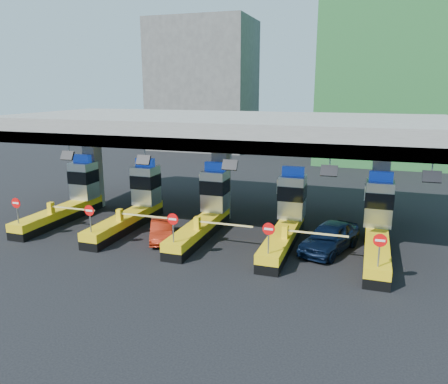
% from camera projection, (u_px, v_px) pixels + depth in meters
% --- Properties ---
extents(ground, '(120.00, 120.00, 0.00)m').
position_uv_depth(ground, '(206.00, 233.00, 27.03)').
color(ground, black).
rests_on(ground, ground).
extents(toll_canopy, '(28.00, 12.09, 7.00)m').
position_uv_depth(toll_canopy, '(220.00, 129.00, 28.24)').
color(toll_canopy, slate).
rests_on(toll_canopy, ground).
extents(toll_lane_far_left, '(4.43, 8.00, 4.16)m').
position_uv_depth(toll_lane_far_left, '(71.00, 197.00, 30.05)').
color(toll_lane_far_left, black).
rests_on(toll_lane_far_left, ground).
extents(toll_lane_left, '(4.43, 8.00, 4.16)m').
position_uv_depth(toll_lane_left, '(135.00, 203.00, 28.51)').
color(toll_lane_left, black).
rests_on(toll_lane_left, ground).
extents(toll_lane_center, '(4.43, 8.00, 4.16)m').
position_uv_depth(toll_lane_center, '(207.00, 210.00, 26.96)').
color(toll_lane_center, black).
rests_on(toll_lane_center, ground).
extents(toll_lane_right, '(4.43, 8.00, 4.16)m').
position_uv_depth(toll_lane_right, '(287.00, 218.00, 25.41)').
color(toll_lane_right, black).
rests_on(toll_lane_right, ground).
extents(toll_lane_far_right, '(4.43, 8.00, 4.16)m').
position_uv_depth(toll_lane_far_right, '(378.00, 226.00, 23.87)').
color(toll_lane_far_right, black).
rests_on(toll_lane_far_right, ground).
extents(bg_building_scaffold, '(18.00, 12.00, 28.00)m').
position_uv_depth(bg_building_scaffold, '(403.00, 40.00, 49.54)').
color(bg_building_scaffold, '#1E5926').
rests_on(bg_building_scaffold, ground).
extents(bg_building_concrete, '(14.00, 10.00, 18.00)m').
position_uv_depth(bg_building_concrete, '(203.00, 86.00, 62.44)').
color(bg_building_concrete, '#4C4C49').
rests_on(bg_building_concrete, ground).
extents(van, '(3.40, 5.09, 1.61)m').
position_uv_depth(van, '(330.00, 237.00, 23.87)').
color(van, black).
rests_on(van, ground).
extents(red_car, '(2.63, 3.82, 1.19)m').
position_uv_depth(red_car, '(162.00, 230.00, 25.71)').
color(red_car, maroon).
rests_on(red_car, ground).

